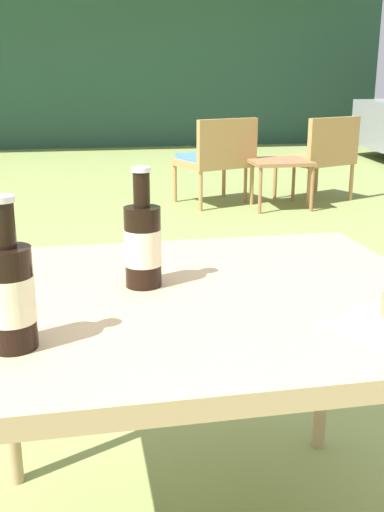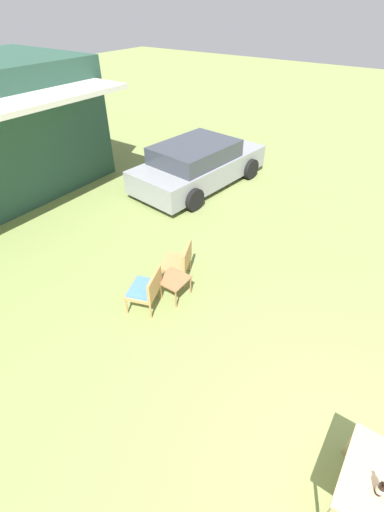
# 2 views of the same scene
# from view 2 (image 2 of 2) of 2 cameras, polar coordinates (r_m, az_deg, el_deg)

# --- Properties ---
(ground_plane) EXTENTS (60.00, 60.00, 0.00)m
(ground_plane) POSITION_cam_2_polar(r_m,az_deg,el_deg) (5.18, 27.03, -33.45)
(ground_plane) COLOR olive
(parked_car) EXTENTS (4.42, 2.43, 1.27)m
(parked_car) POSITION_cam_2_polar(r_m,az_deg,el_deg) (10.37, 1.09, 15.04)
(parked_car) COLOR gray
(parked_car) RESTS_ON ground_plane
(wicker_chair_cushioned) EXTENTS (0.74, 0.69, 0.78)m
(wicker_chair_cushioned) POSITION_cam_2_polar(r_m,az_deg,el_deg) (6.17, -7.69, -5.38)
(wicker_chair_cushioned) COLOR #B2844C
(wicker_chair_cushioned) RESTS_ON ground_plane
(wicker_chair_plain) EXTENTS (0.75, 0.70, 0.78)m
(wicker_chair_plain) POSITION_cam_2_polar(r_m,az_deg,el_deg) (6.72, -2.07, -0.78)
(wicker_chair_plain) COLOR #B2844C
(wicker_chair_plain) RESTS_ON ground_plane
(garden_side_table) EXTENTS (0.51, 0.51, 0.42)m
(garden_side_table) POSITION_cam_2_polar(r_m,az_deg,el_deg) (6.37, -3.13, -4.08)
(garden_side_table) COLOR #996B42
(garden_side_table) RESTS_ON ground_plane
(cola_bottle_near) EXTENTS (0.08, 0.08, 0.26)m
(cola_bottle_near) POSITION_cam_2_polar(r_m,az_deg,el_deg) (4.43, 28.98, -30.82)
(cola_bottle_near) COLOR black
(cola_bottle_near) RESTS_ON patio_table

